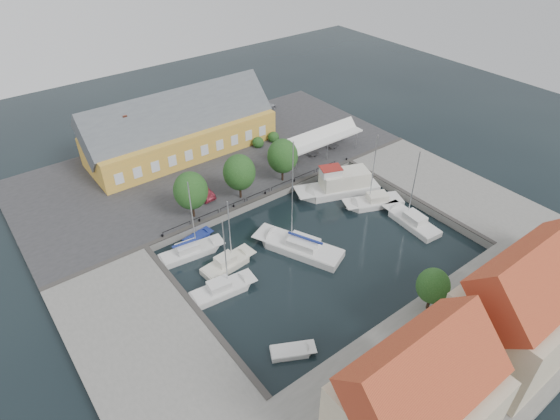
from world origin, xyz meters
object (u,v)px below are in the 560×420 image
(car_red, at_px, (200,191))
(west_boat_a, at_px, (191,253))
(west_boat_c, at_px, (222,290))
(center_sailboat, at_px, (300,248))
(tent_canopy, at_px, (320,139))
(launch_sw, at_px, (292,352))
(launch_nw, at_px, (198,238))
(east_boat_c, at_px, (412,222))
(car_silver, at_px, (267,106))
(warehouse, at_px, (177,131))
(trawler, at_px, (340,186))
(west_boat_b, at_px, (228,265))
(east_boat_b, at_px, (374,203))

(car_red, height_order, west_boat_a, west_boat_a)
(car_red, relative_size, west_boat_c, 0.49)
(center_sailboat, height_order, west_boat_a, center_sailboat)
(tent_canopy, bearing_deg, car_red, 177.02)
(launch_sw, distance_m, launch_nw, 19.94)
(west_boat_a, bearing_deg, car_red, 53.87)
(car_red, relative_size, east_boat_c, 0.45)
(center_sailboat, height_order, launch_sw, center_sailboat)
(tent_canopy, bearing_deg, car_silver, 79.81)
(warehouse, bearing_deg, car_red, -105.04)
(launch_sw, bearing_deg, west_boat_c, 95.87)
(tent_canopy, relative_size, car_silver, 3.66)
(tent_canopy, height_order, car_red, tent_canopy)
(trawler, xyz_separation_m, launch_sw, (-21.93, -17.00, -0.93))
(center_sailboat, bearing_deg, west_boat_c, -178.65)
(warehouse, relative_size, trawler, 2.37)
(west_boat_b, bearing_deg, tent_canopy, 26.36)
(west_boat_c, bearing_deg, west_boat_a, 88.03)
(west_boat_c, bearing_deg, trawler, 15.75)
(tent_canopy, bearing_deg, center_sailboat, -137.06)
(car_red, distance_m, trawler, 19.03)
(launch_sw, bearing_deg, east_boat_c, 14.34)
(east_boat_b, xyz_separation_m, launch_sw, (-23.55, -12.00, -0.17))
(warehouse, height_order, west_boat_b, warehouse)
(car_red, distance_m, launch_nw, 8.06)
(car_red, height_order, center_sailboat, center_sailboat)
(center_sailboat, relative_size, launch_nw, 3.70)
(warehouse, relative_size, west_boat_c, 2.90)
(east_boat_b, xyz_separation_m, west_boat_a, (-24.38, 5.90, 0.01))
(east_boat_b, bearing_deg, center_sailboat, -174.92)
(east_boat_b, height_order, launch_nw, east_boat_b)
(car_red, height_order, trawler, trawler)
(east_boat_c, bearing_deg, center_sailboat, 162.47)
(west_boat_b, bearing_deg, east_boat_b, -4.12)
(west_boat_a, relative_size, west_boat_b, 1.12)
(tent_canopy, relative_size, launch_nw, 3.54)
(east_boat_b, xyz_separation_m, west_boat_c, (-24.63, -1.49, 0.00))
(warehouse, relative_size, car_silver, 7.46)
(west_boat_b, bearing_deg, warehouse, 73.94)
(west_boat_a, bearing_deg, trawler, -2.25)
(warehouse, height_order, car_red, warehouse)
(launch_sw, bearing_deg, launch_nw, 86.52)
(warehouse, bearing_deg, center_sailboat, -88.44)
(car_silver, distance_m, center_sailboat, 38.08)
(tent_canopy, xyz_separation_m, car_red, (-20.04, 1.04, -1.89))
(car_silver, height_order, car_red, car_red)
(warehouse, xyz_separation_m, west_boat_a, (-9.74, -21.45, -4.15))
(center_sailboat, bearing_deg, west_boat_b, 161.00)
(warehouse, distance_m, launch_nw, 21.35)
(center_sailboat, height_order, east_boat_c, center_sailboat)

